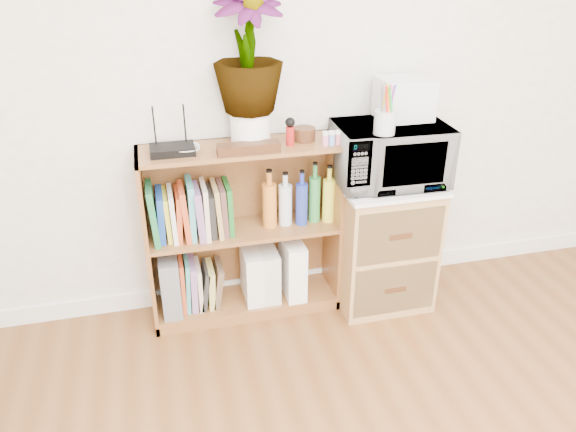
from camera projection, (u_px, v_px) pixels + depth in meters
name	position (u px, v px, depth m)	size (l,w,h in m)	color
skirting_board	(300.00, 278.00, 3.32)	(4.00, 0.02, 0.10)	white
bookshelf	(243.00, 232.00, 2.93)	(1.00, 0.30, 0.95)	brown
wicker_unit	(381.00, 243.00, 3.09)	(0.50, 0.45, 0.70)	#9E7542
microwave	(390.00, 154.00, 2.84)	(0.55, 0.37, 0.31)	silver
pen_cup	(385.00, 122.00, 2.62)	(0.10, 0.10, 0.11)	silver
small_appliance	(404.00, 98.00, 2.82)	(0.26, 0.22, 0.21)	silver
router	(172.00, 150.00, 2.62)	(0.21, 0.14, 0.04)	black
white_bowl	(186.00, 150.00, 2.63)	(0.13, 0.13, 0.03)	white
plant_pot	(250.00, 128.00, 2.71)	(0.19, 0.19, 0.16)	white
potted_plant	(248.00, 50.00, 2.54)	(0.32, 0.32, 0.58)	#3A6E2C
trinket_box	(249.00, 148.00, 2.62)	(0.30, 0.07, 0.05)	#381C0F
kokeshi_doll	(290.00, 136.00, 2.71)	(0.04, 0.04, 0.09)	#A41414
wooden_bowl	(304.00, 134.00, 2.78)	(0.11, 0.11, 0.06)	#35190E
paint_jars	(332.00, 139.00, 2.72)	(0.12, 0.04, 0.06)	pink
file_box	(170.00, 282.00, 2.95)	(0.10, 0.26, 0.33)	slate
magazine_holder_left	(252.00, 274.00, 3.05)	(0.09, 0.23, 0.29)	white
magazine_holder_mid	(268.00, 272.00, 3.07)	(0.09, 0.23, 0.29)	silver
magazine_holder_right	(292.00, 266.00, 3.09)	(0.10, 0.26, 0.33)	white
cookbooks	(191.00, 211.00, 2.80)	(0.41, 0.20, 0.30)	#1C6B3B
liquor_bottles	(297.00, 196.00, 2.91)	(0.38, 0.07, 0.32)	orange
lower_books	(199.00, 283.00, 3.00)	(0.23, 0.19, 0.29)	#BD4721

